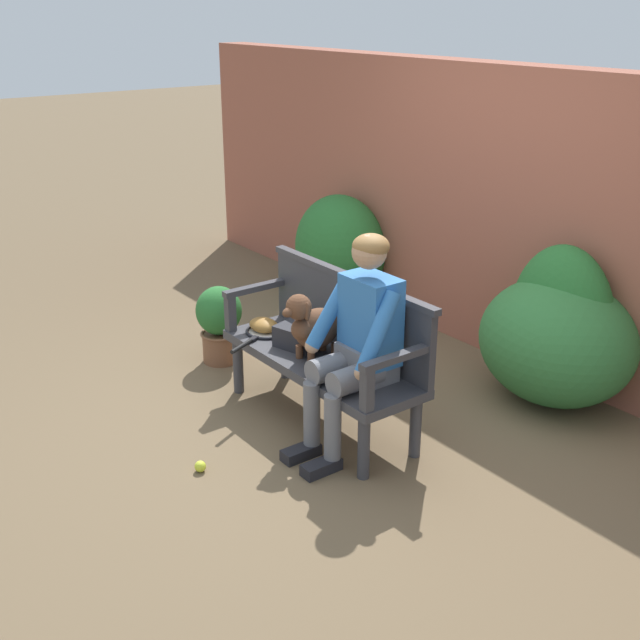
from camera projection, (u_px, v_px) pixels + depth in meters
ground_plane at (320, 421)px, 5.15m from camera, size 40.00×40.00×0.00m
brick_garden_fence at (523, 218)px, 5.78m from camera, size 8.00×0.30×2.11m
hedge_bush_far_right at (557, 341)px, 5.28m from camera, size 1.07×0.95×0.85m
hedge_bush_mid_right at (340, 249)px, 7.04m from camera, size 0.91×0.72×0.96m
hedge_bush_far_left at (560, 323)px, 5.30m from camera, size 0.76×0.48×1.06m
garden_bench at (320, 366)px, 5.01m from camera, size 1.50×0.51×0.45m
bench_backrest at (349, 311)px, 5.01m from camera, size 1.54×0.06×0.50m
bench_armrest_left_end at (246, 298)px, 5.39m from camera, size 0.06×0.51×0.28m
bench_armrest_right_end at (385, 371)px, 4.33m from camera, size 0.06×0.51×0.28m
person_seated at (359, 337)px, 4.58m from camera, size 0.56×0.66×1.32m
dog_on_bench at (312, 325)px, 4.89m from camera, size 0.23×0.45×0.44m
tennis_racket at (265, 332)px, 5.34m from camera, size 0.38×0.58×0.03m
baseball_glove at (264, 325)px, 5.36m from camera, size 0.24×0.20×0.09m
sports_bag at (299, 337)px, 5.11m from camera, size 0.32×0.27×0.14m
tennis_ball at (200, 466)px, 4.58m from camera, size 0.07×0.07×0.07m
potted_plant at (219, 321)px, 5.90m from camera, size 0.34×0.34×0.58m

